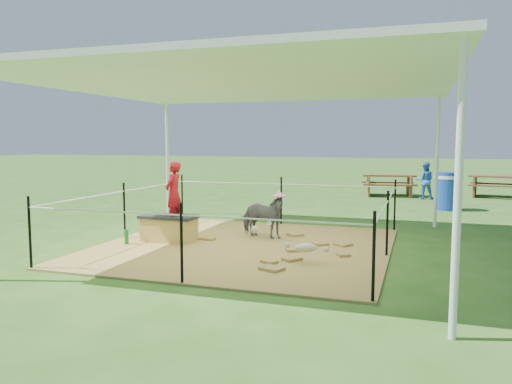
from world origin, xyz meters
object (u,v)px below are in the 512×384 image
(woman, at_px, (174,187))
(picnic_table_far, at_px, (497,186))
(straw_bale, at_px, (169,230))
(green_bottle, at_px, (126,237))
(distant_person, at_px, (425,181))
(foal, at_px, (306,246))
(trash_barrel, at_px, (447,191))
(pony, at_px, (262,216))
(picnic_table_near, at_px, (389,185))

(woman, distance_m, picnic_table_far, 11.22)
(straw_bale, distance_m, green_bottle, 0.71)
(green_bottle, xyz_separation_m, distant_person, (4.72, 8.59, 0.40))
(foal, height_order, trash_barrel, trash_barrel)
(straw_bale, distance_m, trash_barrel, 7.50)
(straw_bale, bearing_deg, picnic_table_far, 55.99)
(woman, xyz_separation_m, distant_person, (4.07, 8.14, -0.40))
(pony, distance_m, picnic_table_near, 8.14)
(straw_bale, xyz_separation_m, distant_person, (4.17, 8.14, 0.33))
(pony, bearing_deg, picnic_table_near, 1.38)
(pony, height_order, picnic_table_near, pony)
(picnic_table_far, bearing_deg, straw_bale, -115.44)
(trash_barrel, relative_size, picnic_table_near, 0.59)
(straw_bale, xyz_separation_m, woman, (0.10, -0.00, 0.73))
(woman, distance_m, pony, 1.62)
(picnic_table_far, height_order, distant_person, distant_person)
(pony, bearing_deg, trash_barrel, -19.38)
(picnic_table_near, relative_size, picnic_table_far, 1.01)
(foal, xyz_separation_m, trash_barrel, (2.13, 6.63, 0.20))
(trash_barrel, bearing_deg, distant_person, 102.55)
(woman, height_order, picnic_table_near, woman)
(distant_person, bearing_deg, picnic_table_near, -35.13)
(woman, height_order, pony, woman)
(foal, xyz_separation_m, picnic_table_far, (3.75, 10.11, 0.06))
(trash_barrel, xyz_separation_m, distant_person, (-0.51, 2.29, 0.08))
(trash_barrel, bearing_deg, green_bottle, -129.71)
(picnic_table_far, bearing_deg, picnic_table_near, -160.77)
(woman, bearing_deg, distant_person, 153.74)
(straw_bale, height_order, trash_barrel, trash_barrel)
(foal, bearing_deg, woman, 140.66)
(picnic_table_near, bearing_deg, green_bottle, -120.03)
(distant_person, bearing_deg, picnic_table_far, -157.16)
(foal, bearing_deg, green_bottle, 152.23)
(woman, relative_size, pony, 1.17)
(picnic_table_near, height_order, picnic_table_far, picnic_table_near)
(woman, distance_m, picnic_table_near, 9.25)
(pony, height_order, trash_barrel, trash_barrel)
(trash_barrel, distance_m, picnic_table_far, 3.84)
(pony, xyz_separation_m, picnic_table_far, (4.87, 8.57, -0.08))
(green_bottle, relative_size, trash_barrel, 0.26)
(woman, distance_m, trash_barrel, 7.45)
(straw_bale, height_order, pony, pony)
(trash_barrel, distance_m, picnic_table_near, 3.29)
(straw_bale, xyz_separation_m, picnic_table_far, (6.30, 9.33, 0.11))
(picnic_table_near, xyz_separation_m, picnic_table_far, (3.20, 0.60, -0.00))
(foal, height_order, picnic_table_near, picnic_table_near)
(distant_person, bearing_deg, trash_barrel, 96.13)
(woman, xyz_separation_m, trash_barrel, (4.58, 5.85, -0.48))
(straw_bale, relative_size, picnic_table_near, 0.55)
(straw_bale, height_order, green_bottle, straw_bale)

